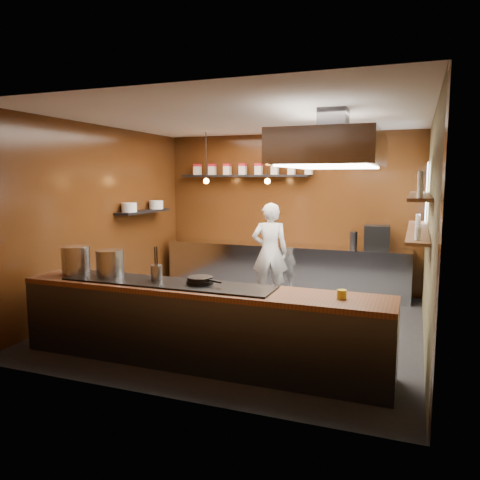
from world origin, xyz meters
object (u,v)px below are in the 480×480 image
at_px(stockpot_small, 110,263).
at_px(extractor_hood, 332,149).
at_px(chef, 270,252).
at_px(stockpot_large, 76,260).
at_px(espresso_machine, 377,238).

bearing_deg(stockpot_small, extractor_hood, 23.66).
height_order(stockpot_small, chef, chef).
relative_size(stockpot_large, chef, 0.21).
height_order(extractor_hood, stockpot_small, extractor_hood).
bearing_deg(chef, stockpot_large, 43.40).
xyz_separation_m(stockpot_small, chef, (1.18, 2.98, -0.24)).
xyz_separation_m(extractor_hood, chef, (-1.37, 1.86, -1.64)).
height_order(stockpot_large, chef, chef).
bearing_deg(stockpot_large, chef, 60.75).
distance_m(stockpot_large, chef, 3.46).
xyz_separation_m(extractor_hood, stockpot_large, (-3.05, -1.15, -1.39)).
height_order(stockpot_large, stockpot_small, stockpot_large).
xyz_separation_m(extractor_hood, stockpot_small, (-2.55, -1.12, -1.40)).
xyz_separation_m(espresso_machine, chef, (-1.75, -0.68, -0.25)).
xyz_separation_m(stockpot_large, chef, (1.68, 3.01, -0.25)).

